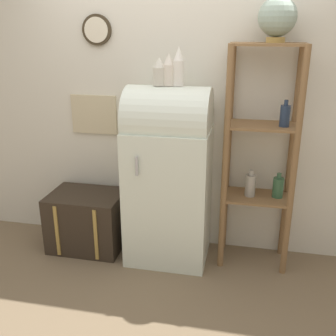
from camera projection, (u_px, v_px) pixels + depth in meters
name	position (u px, v px, depth m)	size (l,w,h in m)	color
ground_plane	(162.00, 271.00, 3.34)	(12.00, 12.00, 0.00)	#7A664C
wall_back	(175.00, 101.00, 3.41)	(7.00, 0.09, 2.70)	silver
refrigerator	(169.00, 174.00, 3.32)	(0.69, 0.59, 1.52)	silver
suitcase_trunk	(87.00, 220.00, 3.64)	(0.66, 0.49, 0.53)	#33281E
shelf_unit	(261.00, 150.00, 3.17)	(0.57, 0.36, 1.85)	olive
globe	(277.00, 17.00, 2.83)	(0.28, 0.28, 0.32)	#AD8942
vase_left	(159.00, 72.00, 3.05)	(0.11, 0.11, 0.22)	beige
vase_center	(169.00, 71.00, 3.04)	(0.09, 0.09, 0.25)	silver
vase_right	(179.00, 68.00, 3.02)	(0.09, 0.09, 0.30)	white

